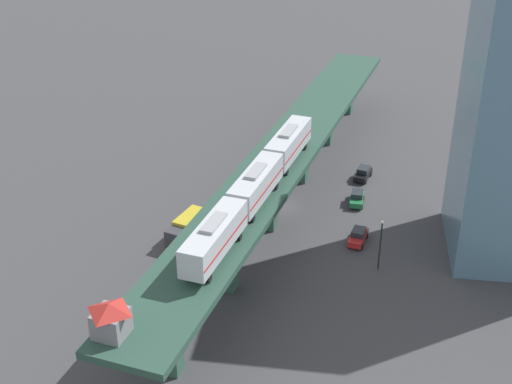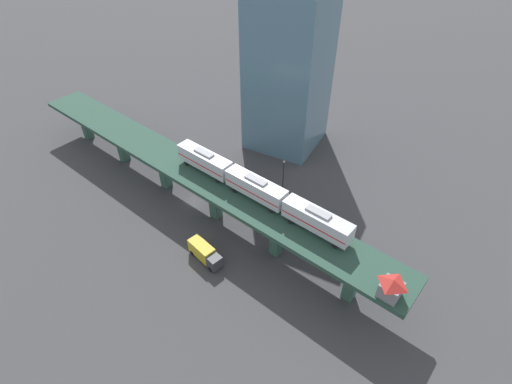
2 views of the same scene
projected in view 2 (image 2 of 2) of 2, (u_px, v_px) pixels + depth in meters
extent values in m
plane|color=#38383A|center=(194.00, 202.00, 83.35)|extent=(400.00, 400.00, 0.00)
cube|color=#244135|center=(190.00, 169.00, 77.80)|extent=(27.19, 91.75, 0.80)
cube|color=#2D5142|center=(85.00, 124.00, 99.38)|extent=(2.13, 2.13, 8.12)
cube|color=#2D5142|center=(122.00, 145.00, 92.10)|extent=(2.13, 2.13, 8.12)
cube|color=#2D5142|center=(164.00, 171.00, 84.83)|extent=(2.13, 2.13, 8.12)
cube|color=#2D5142|center=(215.00, 201.00, 77.55)|extent=(2.13, 2.13, 8.12)
cube|color=#2D5142|center=(276.00, 237.00, 70.27)|extent=(2.13, 2.13, 8.12)
cube|color=#2D5142|center=(351.00, 282.00, 62.99)|extent=(2.13, 2.13, 8.12)
cube|color=#ADB2BA|center=(205.00, 160.00, 75.19)|extent=(5.21, 12.32, 3.10)
cube|color=#B21E1E|center=(205.00, 161.00, 75.39)|extent=(5.20, 12.09, 0.24)
cube|color=gray|center=(204.00, 152.00, 74.07)|extent=(2.24, 4.40, 0.36)
cylinder|color=black|center=(195.00, 158.00, 79.31)|extent=(0.39, 0.87, 0.84)
cylinder|color=black|center=(186.00, 163.00, 77.92)|extent=(0.39, 0.87, 0.84)
cylinder|color=black|center=(226.00, 175.00, 75.23)|extent=(0.39, 0.87, 0.84)
cylinder|color=black|center=(217.00, 181.00, 73.84)|extent=(0.39, 0.87, 0.84)
cube|color=#ADB2BA|center=(256.00, 187.00, 69.08)|extent=(5.21, 12.32, 3.10)
cube|color=#B21E1E|center=(256.00, 189.00, 69.28)|extent=(5.20, 12.09, 0.24)
cube|color=gray|center=(256.00, 180.00, 67.95)|extent=(2.24, 4.40, 0.36)
cylinder|color=black|center=(243.00, 184.00, 73.19)|extent=(0.39, 0.87, 0.84)
cylinder|color=black|center=(234.00, 190.00, 71.80)|extent=(0.39, 0.87, 0.84)
cylinder|color=black|center=(279.00, 203.00, 69.12)|extent=(0.39, 0.87, 0.84)
cylinder|color=black|center=(271.00, 211.00, 67.73)|extent=(0.39, 0.87, 0.84)
cube|color=#ADB2BA|center=(317.00, 220.00, 62.97)|extent=(5.21, 12.32, 3.10)
cube|color=#B21E1E|center=(317.00, 222.00, 63.16)|extent=(5.20, 12.09, 0.24)
cube|color=gray|center=(318.00, 212.00, 61.84)|extent=(2.24, 4.40, 0.36)
cylinder|color=black|center=(299.00, 214.00, 67.08)|extent=(0.39, 0.87, 0.84)
cylinder|color=black|center=(291.00, 222.00, 65.69)|extent=(0.39, 0.87, 0.84)
cylinder|color=black|center=(342.00, 238.00, 63.01)|extent=(0.39, 0.87, 0.84)
cylinder|color=black|center=(335.00, 246.00, 61.62)|extent=(0.39, 0.87, 0.84)
cube|color=slate|center=(390.00, 290.00, 54.55)|extent=(3.32, 3.32, 2.50)
pyramid|color=maroon|center=(393.00, 282.00, 53.44)|extent=(3.81, 3.81, 0.90)
cube|color=#1E6638|center=(212.00, 170.00, 90.59)|extent=(2.09, 4.51, 0.80)
cube|color=#1E2328|center=(211.00, 167.00, 90.14)|extent=(1.78, 2.30, 0.76)
cylinder|color=black|center=(209.00, 167.00, 91.97)|extent=(0.28, 0.67, 0.66)
cylinder|color=black|center=(204.00, 171.00, 90.87)|extent=(0.28, 0.67, 0.66)
cylinder|color=black|center=(219.00, 171.00, 90.83)|extent=(0.28, 0.67, 0.66)
cylinder|color=black|center=(215.00, 175.00, 89.73)|extent=(0.28, 0.67, 0.66)
cube|color=black|center=(184.00, 158.00, 94.00)|extent=(2.95, 4.73, 0.80)
cube|color=#1E2328|center=(184.00, 155.00, 93.57)|extent=(2.19, 2.57, 0.76)
cylinder|color=black|center=(184.00, 155.00, 95.48)|extent=(0.41, 0.70, 0.66)
cylinder|color=black|center=(178.00, 158.00, 94.55)|extent=(0.41, 0.70, 0.66)
cylinder|color=black|center=(191.00, 160.00, 93.97)|extent=(0.41, 0.70, 0.66)
cylinder|color=black|center=(186.00, 163.00, 93.04)|extent=(0.41, 0.70, 0.66)
cube|color=#AD1E1E|center=(253.00, 183.00, 87.04)|extent=(2.76, 4.70, 0.80)
cube|color=#1E2328|center=(253.00, 180.00, 86.60)|extent=(2.10, 2.52, 0.76)
cylinder|color=black|center=(251.00, 179.00, 88.50)|extent=(0.38, 0.70, 0.66)
cylinder|color=black|center=(246.00, 183.00, 87.52)|extent=(0.38, 0.70, 0.66)
cylinder|color=black|center=(261.00, 185.00, 87.07)|extent=(0.38, 0.70, 0.66)
cylinder|color=black|center=(256.00, 189.00, 86.09)|extent=(0.38, 0.70, 0.66)
cube|color=#333338|center=(215.00, 262.00, 69.09)|extent=(2.72, 2.59, 2.30)
cube|color=gold|center=(202.00, 250.00, 70.93)|extent=(3.83, 5.66, 2.70)
cylinder|color=black|center=(211.00, 269.00, 69.32)|extent=(0.65, 1.06, 1.00)
cylinder|color=black|center=(219.00, 263.00, 70.35)|extent=(0.65, 1.06, 1.00)
cylinder|color=black|center=(193.00, 253.00, 72.12)|extent=(0.65, 1.06, 1.00)
cylinder|color=black|center=(202.00, 247.00, 73.21)|extent=(0.65, 1.06, 1.00)
cylinder|color=black|center=(283.00, 175.00, 85.05)|extent=(0.20, 0.20, 6.50)
sphere|color=beige|center=(284.00, 162.00, 82.79)|extent=(0.44, 0.44, 0.44)
cube|color=slate|center=(289.00, 72.00, 89.40)|extent=(16.00, 16.00, 36.00)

